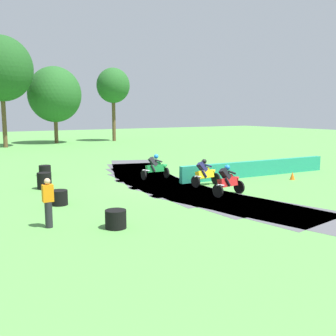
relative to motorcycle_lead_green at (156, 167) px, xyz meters
The scene contains 15 objects.
ground_plane 2.09m from the motorcycle_lead_green, 103.96° to the right, with size 120.00×120.00×0.00m, color #569947.
track_asphalt 2.05m from the motorcycle_lead_green, 90.61° to the right, with size 6.62×21.84×0.01m.
safety_barrier 5.92m from the motorcycle_lead_green, 22.27° to the right, with size 0.30×10.23×0.90m, color #239375.
motorcycle_lead_green is the anchor object (origin of this frame).
motorcycle_chase_yellow 3.23m from the motorcycle_lead_green, 67.99° to the right, with size 1.67×0.93×1.42m.
motorcycle_trailing_red 5.42m from the motorcycle_lead_green, 82.34° to the right, with size 1.67×0.92×1.43m.
tire_stack_near 6.69m from the motorcycle_lead_green, 138.73° to the left, with size 0.69×0.69×0.60m.
tire_stack_mid_a 6.07m from the motorcycle_lead_green, behind, with size 0.68×0.68×0.80m.
tire_stack_mid_b 7.21m from the motorcycle_lead_green, 152.30° to the right, with size 0.67×0.67×0.60m.
tire_stack_far 9.40m from the motorcycle_lead_green, 127.49° to the right, with size 0.69×0.69×0.60m.
track_marshal 9.81m from the motorcycle_lead_green, 140.33° to the right, with size 0.34×0.24×1.63m.
traffic_cone 7.57m from the motorcycle_lead_green, 33.47° to the right, with size 0.28×0.28×0.44m, color orange.
tree_far_left 26.20m from the motorcycle_lead_green, 99.10° to the left, with size 6.31×6.31×11.36m.
tree_mid_rise 28.10m from the motorcycle_lead_green, 85.65° to the left, with size 6.11×6.11×8.89m.
tree_behind_barrier 29.40m from the motorcycle_lead_green, 71.10° to the left, with size 4.12×4.12×9.08m.
Camera 1 is at (-10.17, -16.91, 3.76)m, focal length 41.90 mm.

